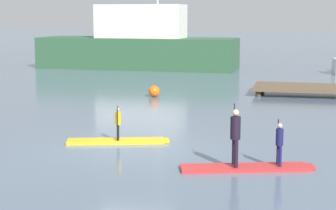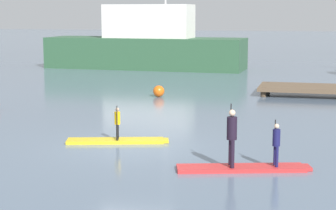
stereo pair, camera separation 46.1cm
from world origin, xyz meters
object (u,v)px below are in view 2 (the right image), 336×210
(paddleboard_near, at_px, (118,141))
(paddler_child_front, at_px, (276,142))
(mooring_buoy_mid, at_px, (159,91))
(paddler_child_solo, at_px, (117,122))
(paddler_adult, at_px, (232,134))
(paddleboard_far, at_px, (244,168))
(fishing_boat_white_large, at_px, (146,45))

(paddleboard_near, xyz_separation_m, paddler_child_front, (5.18, -2.14, 0.69))
(mooring_buoy_mid, bearing_deg, paddler_child_front, -62.14)
(paddleboard_near, xyz_separation_m, paddler_child_solo, (0.01, -0.01, 0.63))
(paddleboard_near, xyz_separation_m, paddler_adult, (4.05, -2.48, 0.93))
(paddleboard_near, height_order, paddler_child_solo, paddler_child_solo)
(paddleboard_far, relative_size, paddler_child_front, 2.93)
(paddleboard_far, distance_m, mooring_buoy_mid, 14.11)
(mooring_buoy_mid, bearing_deg, fishing_boat_white_large, 108.79)
(paddleboard_far, xyz_separation_m, fishing_boat_white_large, (-10.71, 27.17, 1.67))
(paddler_child_front, bearing_deg, paddleboard_far, -162.55)
(fishing_boat_white_large, height_order, mooring_buoy_mid, fishing_boat_white_large)
(paddleboard_far, height_order, paddler_child_front, paddler_child_front)
(paddler_adult, height_order, fishing_boat_white_large, fishing_boat_white_large)
(paddler_child_solo, relative_size, mooring_buoy_mid, 1.98)
(paddleboard_far, xyz_separation_m, paddler_child_front, (0.82, 0.26, 0.69))
(paddler_adult, bearing_deg, fishing_boat_white_large, 110.87)
(paddler_adult, distance_m, fishing_boat_white_large, 29.18)
(paddler_adult, distance_m, paddler_child_front, 1.21)
(paddleboard_near, bearing_deg, paddler_child_front, -22.43)
(paddler_adult, height_order, mooring_buoy_mid, paddler_adult)
(paddler_child_solo, distance_m, paddler_child_front, 5.60)
(paddleboard_near, distance_m, paddleboard_far, 4.98)
(paddleboard_near, distance_m, fishing_boat_white_large, 25.62)
(paddler_child_front, bearing_deg, mooring_buoy_mid, 117.86)
(fishing_boat_white_large, bearing_deg, mooring_buoy_mid, -71.21)
(paddler_child_front, relative_size, mooring_buoy_mid, 2.17)
(paddleboard_near, xyz_separation_m, paddleboard_far, (4.37, -2.40, 0.00))
(fishing_boat_white_large, bearing_deg, paddleboard_far, -68.49)
(paddleboard_far, bearing_deg, paddler_child_front, 17.45)
(paddleboard_far, height_order, paddler_adult, paddler_adult)
(paddleboard_near, xyz_separation_m, fishing_boat_white_large, (-6.34, 24.77, 1.67))
(fishing_boat_white_large, bearing_deg, paddler_adult, -69.13)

